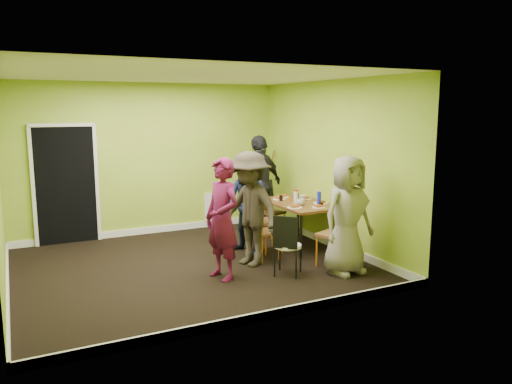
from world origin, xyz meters
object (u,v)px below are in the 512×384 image
at_px(chair_back_end, 265,197).
at_px(chair_front_end, 339,229).
at_px(easel, 259,188).
at_px(person_standing, 222,219).
at_px(person_left_far, 247,205).
at_px(orange_bottle, 289,199).
at_px(dining_table, 300,206).
at_px(person_back_end, 260,185).
at_px(chair_bentwood, 287,242).
at_px(thermos, 296,197).
at_px(person_front_end, 347,215).
at_px(chair_left_near, 260,227).
at_px(blue_bottle, 319,198).
at_px(person_left_near, 250,209).
at_px(chair_left_far, 262,215).

bearing_deg(chair_back_end, chair_front_end, 73.42).
xyz_separation_m(chair_back_end, easel, (0.31, 0.83, 0.03)).
relative_size(person_standing, person_left_far, 1.05).
bearing_deg(chair_front_end, orange_bottle, 69.16).
bearing_deg(person_standing, dining_table, 102.71).
bearing_deg(person_back_end, chair_front_end, 70.68).
bearing_deg(person_back_end, chair_bentwood, 49.97).
distance_m(thermos, person_front_end, 1.52).
height_order(easel, person_standing, person_standing).
relative_size(chair_front_end, easel, 0.69).
xyz_separation_m(easel, thermos, (-0.22, -1.79, 0.11)).
bearing_deg(thermos, chair_left_near, -154.02).
distance_m(chair_back_end, chair_front_end, 2.22).
relative_size(chair_bentwood, orange_bottle, 9.91).
distance_m(chair_front_end, person_back_end, 2.40).
height_order(chair_front_end, blue_bottle, chair_front_end).
bearing_deg(blue_bottle, person_left_far, 170.35).
distance_m(person_standing, person_left_near, 0.71).
bearing_deg(chair_bentwood, orange_bottle, 101.89).
relative_size(chair_left_near, orange_bottle, 10.79).
relative_size(chair_left_near, easel, 0.64).
height_order(dining_table, chair_front_end, chair_front_end).
height_order(dining_table, blue_bottle, blue_bottle).
bearing_deg(orange_bottle, easel, 81.27).
distance_m(thermos, person_left_far, 0.94).
bearing_deg(dining_table, thermos, -154.27).
height_order(chair_bentwood, blue_bottle, blue_bottle).
bearing_deg(easel, person_left_far, -122.34).
height_order(dining_table, easel, easel).
relative_size(easel, person_front_end, 0.89).
bearing_deg(person_standing, person_back_end, 126.15).
distance_m(thermos, person_standing, 1.97).
height_order(chair_back_end, person_standing, person_standing).
bearing_deg(chair_back_end, dining_table, 83.46).
bearing_deg(chair_left_far, chair_left_near, -24.96).
distance_m(chair_bentwood, person_front_end, 0.94).
relative_size(easel, person_back_end, 0.81).
relative_size(chair_left_near, person_back_end, 0.52).
relative_size(orange_bottle, person_front_end, 0.05).
xyz_separation_m(chair_left_near, blue_bottle, (1.21, 0.19, 0.32)).
height_order(dining_table, orange_bottle, orange_bottle).
bearing_deg(orange_bottle, chair_back_end, 94.42).
bearing_deg(chair_left_far, chair_front_end, 32.69).
xyz_separation_m(chair_bentwood, person_standing, (-0.85, 0.31, 0.36)).
height_order(blue_bottle, person_left_far, person_left_far).
relative_size(chair_back_end, easel, 0.67).
height_order(chair_left_far, chair_bentwood, chair_left_far).
xyz_separation_m(chair_bentwood, blue_bottle, (1.19, 1.00, 0.37)).
xyz_separation_m(person_left_far, person_back_end, (0.83, 1.16, 0.12)).
bearing_deg(person_front_end, blue_bottle, 66.24).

